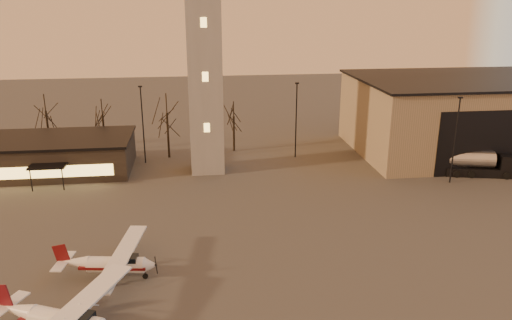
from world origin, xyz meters
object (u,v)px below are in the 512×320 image
at_px(control_tower, 204,37).
at_px(terminal, 27,156).
at_px(cessna_rear, 118,267).
at_px(fuel_truck, 479,166).
at_px(hangar, 466,115).

height_order(control_tower, terminal, control_tower).
distance_m(control_tower, cessna_rear, 30.04).
height_order(control_tower, fuel_truck, control_tower).
bearing_deg(control_tower, terminal, 174.85).
bearing_deg(terminal, cessna_rear, -61.73).
xyz_separation_m(cessna_rear, fuel_truck, (40.36, 18.67, 0.22)).
xyz_separation_m(hangar, fuel_truck, (-3.30, -9.97, -3.96)).
xyz_separation_m(hangar, terminal, (-57.99, -2.00, -3.00)).
distance_m(control_tower, hangar, 37.90).
relative_size(terminal, cessna_rear, 2.43).
bearing_deg(cessna_rear, control_tower, 81.44).
bearing_deg(hangar, terminal, -178.03).
bearing_deg(control_tower, fuel_truck, -10.39).
xyz_separation_m(control_tower, terminal, (-21.99, 1.98, -14.17)).
bearing_deg(fuel_truck, cessna_rear, -141.79).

